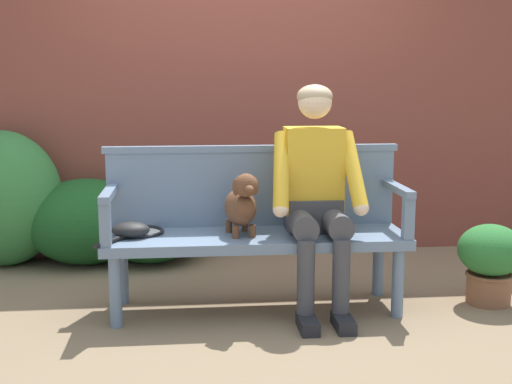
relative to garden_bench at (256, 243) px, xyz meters
The scene contains 15 objects.
ground_plane 0.41m from the garden_bench, ahead, with size 40.00×40.00×0.00m, color #7A664C.
brick_garden_fence 1.73m from the garden_bench, 90.00° to the left, with size 8.00×0.30×2.53m, color brown.
hedge_bush_far_left 1.63m from the garden_bench, 135.15° to the left, with size 0.91×0.73×0.64m, color #194C1E.
hedge_bush_mid_left 2.10m from the garden_bench, 146.50° to the left, with size 0.85×0.66×1.00m, color #337538.
hedge_bush_mid_right 1.35m from the garden_bench, 120.59° to the left, with size 0.84×0.77×0.55m, color #1E5B23.
hedge_bush_far_right 1.35m from the garden_bench, 120.24° to the left, with size 0.79×0.56×0.72m, color #337538.
garden_bench is the anchor object (origin of this frame).
bench_backrest 0.39m from the garden_bench, 90.00° to the left, with size 1.81×0.06×0.50m.
bench_armrest_left_end 0.89m from the garden_bench, behind, with size 0.06×0.53×0.28m.
bench_armrest_right_end 0.89m from the garden_bench, ahead, with size 0.06×0.53×0.28m.
person_seated 0.48m from the garden_bench, ahead, with size 0.56×0.66×1.34m.
dog_on_bench 0.27m from the garden_bench, 152.15° to the right, with size 0.23×0.38×0.38m.
tennis_racket 0.70m from the garden_bench, behind, with size 0.43×0.56×0.03m.
baseball_glove 0.74m from the garden_bench, behind, with size 0.22×0.17×0.09m, color black.
potted_plant 1.45m from the garden_bench, ahead, with size 0.40×0.40×0.50m.
Camera 1 is at (-0.39, -3.86, 1.38)m, focal length 47.36 mm.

